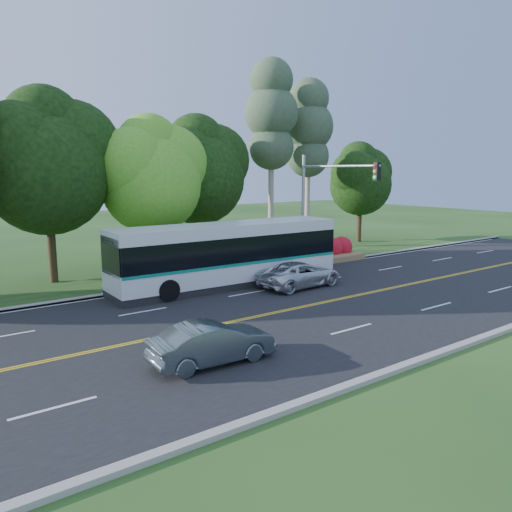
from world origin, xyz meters
TOP-DOWN VIEW (x-y plane):
  - ground at (0.00, 0.00)m, footprint 120.00×120.00m
  - road at (0.00, 0.00)m, footprint 60.00×14.00m
  - curb_north at (0.00, 7.15)m, footprint 60.00×0.30m
  - curb_south at (0.00, -7.15)m, footprint 60.00×0.30m
  - grass_verge at (0.00, 9.00)m, footprint 60.00×4.00m
  - lane_markings at (-0.09, 0.00)m, footprint 57.60×13.82m
  - tree_row at (-5.15, 12.13)m, footprint 44.70×9.10m
  - bougainvillea_hedge at (7.18, 8.15)m, footprint 9.50×2.25m
  - traffic_signal at (6.49, 5.40)m, footprint 0.42×6.10m
  - transit_bus at (-0.28, 5.55)m, footprint 12.66×3.03m
  - sedan at (-6.63, -3.30)m, footprint 4.10×1.61m
  - suv at (2.60, 3.10)m, footprint 4.86×2.45m

SIDE VIEW (x-z plane):
  - ground at x=0.00m, z-range 0.00..0.00m
  - road at x=0.00m, z-range 0.00..0.02m
  - lane_markings at x=-0.09m, z-range 0.02..0.02m
  - grass_verge at x=0.00m, z-range 0.00..0.10m
  - curb_north at x=0.00m, z-range 0.00..0.15m
  - curb_south at x=0.00m, z-range 0.00..0.15m
  - suv at x=2.60m, z-range 0.02..1.34m
  - sedan at x=-6.63m, z-range 0.02..1.35m
  - bougainvillea_hedge at x=7.18m, z-range -0.03..1.47m
  - transit_bus at x=-0.28m, z-range 0.00..3.30m
  - traffic_signal at x=6.49m, z-range 1.17..8.17m
  - tree_row at x=-5.15m, z-range -0.19..13.65m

